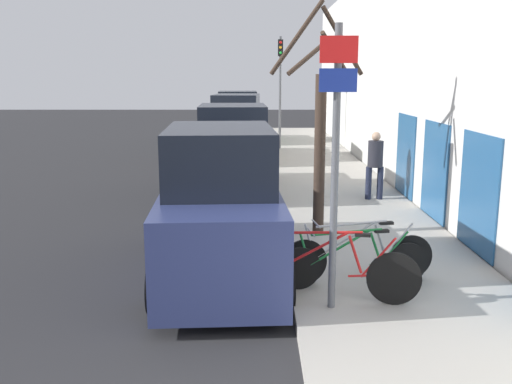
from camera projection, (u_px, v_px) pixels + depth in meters
name	position (u px, v px, depth m)	size (l,w,h in m)	color
ground_plane	(238.00, 198.00, 14.69)	(80.00, 80.00, 0.00)	#28282B
sidewalk_curb	(326.00, 176.00, 17.41)	(3.20, 32.00, 0.15)	#ADA89E
building_facade	(388.00, 71.00, 16.72)	(0.23, 32.00, 6.50)	silver
signpost	(337.00, 157.00, 6.97)	(0.45, 0.11, 3.54)	#595B60
bicycle_0	(330.00, 271.00, 7.49)	(2.36, 0.54, 0.97)	black
bicycle_1	(355.00, 262.00, 8.01)	(2.15, 0.47, 0.84)	black
bicycle_2	(360.00, 256.00, 8.22)	(2.23, 0.49, 0.90)	black
parked_car_0	(222.00, 210.00, 8.79)	(2.13, 4.77, 2.34)	navy
parked_car_1	(234.00, 155.00, 14.83)	(2.20, 4.57, 2.37)	#51565B
parked_car_2	(238.00, 131.00, 20.71)	(2.13, 4.80, 2.45)	gray
parked_car_3	(239.00, 120.00, 26.28)	(2.17, 4.28, 2.42)	#144728
pedestrian_near	(377.00, 161.00, 13.66)	(0.43, 0.36, 1.63)	#1E2338
street_tree	(321.00, 132.00, 10.49)	(1.78, 1.32, 4.27)	#3D2D23
traffic_light	(282.00, 78.00, 23.01)	(0.20, 0.30, 4.50)	#595B60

